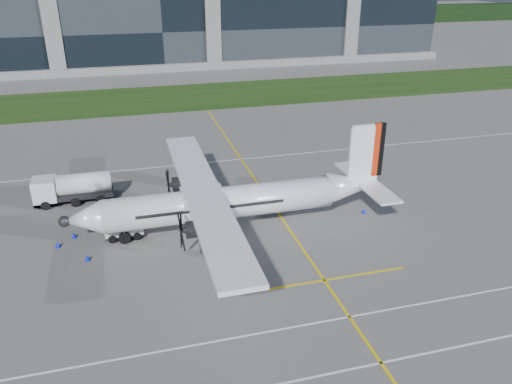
{
  "coord_description": "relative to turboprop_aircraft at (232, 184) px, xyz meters",
  "views": [
    {
      "loc": [
        -8.9,
        -32.1,
        19.56
      ],
      "look_at": [
        0.73,
        3.38,
        2.75
      ],
      "focal_mm": 35.0,
      "sensor_mm": 36.0,
      "label": 1
    }
  ],
  "objects": [
    {
      "name": "baggage_tug",
      "position": [
        -8.52,
        1.17,
        -3.05
      ],
      "size": [
        3.11,
        1.87,
        1.87
      ],
      "primitive_type": null,
      "color": "silver",
      "rests_on": "ground"
    },
    {
      "name": "ground",
      "position": [
        1.37,
        37.36,
        -3.98
      ],
      "size": [
        400.0,
        400.0,
        0.0
      ],
      "primitive_type": "plane",
      "color": "#605E5B",
      "rests_on": "ground"
    },
    {
      "name": "yellow_taxiway_centerline",
      "position": [
        4.37,
        7.36,
        -3.98
      ],
      "size": [
        0.2,
        70.0,
        0.01
      ],
      "primitive_type": "cube",
      "color": "yellow",
      "rests_on": "ground"
    },
    {
      "name": "safety_cone_nose_port",
      "position": [
        -11.24,
        -1.78,
        -3.73
      ],
      "size": [
        0.36,
        0.36,
        0.5
      ],
      "primitive_type": "cone",
      "color": "#0B1DC7",
      "rests_on": "ground"
    },
    {
      "name": "safety_cone_stbdwing",
      "position": [
        -2.78,
        13.28,
        -3.73
      ],
      "size": [
        0.36,
        0.36,
        0.5
      ],
      "primitive_type": "cone",
      "color": "#0B1DC7",
      "rests_on": "ground"
    },
    {
      "name": "safety_cone_fwd",
      "position": [
        -13.48,
        0.74,
        -3.73
      ],
      "size": [
        0.36,
        0.36,
        0.5
      ],
      "primitive_type": "cone",
      "color": "#0B1DC7",
      "rests_on": "ground"
    },
    {
      "name": "turboprop_aircraft",
      "position": [
        0.0,
        0.0,
        0.0
      ],
      "size": [
        25.61,
        26.56,
        7.97
      ],
      "primitive_type": null,
      "color": "white",
      "rests_on": "ground"
    },
    {
      "name": "fuel_tanker_truck",
      "position": [
        -13.17,
        8.75,
        -2.65
      ],
      "size": [
        7.1,
        2.31,
        2.66
      ],
      "primitive_type": null,
      "color": "silver",
      "rests_on": "ground"
    },
    {
      "name": "terminal_building",
      "position": [
        1.37,
        77.36,
        3.52
      ],
      "size": [
        120.0,
        20.0,
        15.0
      ],
      "primitive_type": "cube",
      "color": "black",
      "rests_on": "ground"
    },
    {
      "name": "safety_cone_nose_stbd",
      "position": [
        -12.38,
        1.94,
        -3.73
      ],
      "size": [
        0.36,
        0.36,
        0.5
      ],
      "primitive_type": "cone",
      "color": "#0B1DC7",
      "rests_on": "ground"
    },
    {
      "name": "white_lane_line",
      "position": [
        1.37,
        -16.64,
        -3.98
      ],
      "size": [
        90.0,
        0.15,
        0.01
      ],
      "primitive_type": "cube",
      "color": "white",
      "rests_on": "ground"
    },
    {
      "name": "grass_strip",
      "position": [
        1.37,
        45.36,
        -3.96
      ],
      "size": [
        400.0,
        18.0,
        0.04
      ],
      "primitive_type": "cube",
      "color": "#1B380F",
      "rests_on": "ground"
    },
    {
      "name": "safety_cone_tail",
      "position": [
        11.54,
        -0.12,
        -3.73
      ],
      "size": [
        0.36,
        0.36,
        0.5
      ],
      "primitive_type": "cone",
      "color": "#0B1DC7",
      "rests_on": "ground"
    },
    {
      "name": "tree_line",
      "position": [
        1.37,
        137.36,
        -0.98
      ],
      "size": [
        400.0,
        6.0,
        6.0
      ],
      "primitive_type": "cube",
      "color": "black",
      "rests_on": "ground"
    },
    {
      "name": "ground_crew_person",
      "position": [
        -6.6,
        2.44,
        -3.04
      ],
      "size": [
        0.71,
        0.88,
        1.89
      ],
      "primitive_type": "imported",
      "rotation": [
        0.0,
        0.0,
        1.81
      ],
      "color": "#F25907",
      "rests_on": "ground"
    }
  ]
}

